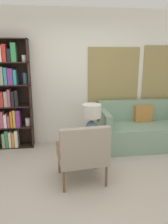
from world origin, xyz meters
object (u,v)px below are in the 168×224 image
at_px(armchair, 83,152).
at_px(bookshelf, 9,95).
at_px(side_table, 89,135).
at_px(table_lamp, 92,115).
at_px(couch, 144,129).

bearing_deg(armchair, bookshelf, 129.99).
distance_m(bookshelf, armchair, 2.04).
bearing_deg(side_table, armchair, -104.22).
bearing_deg(bookshelf, armchair, -50.01).
xyz_separation_m(armchair, table_lamp, (0.23, 0.70, 0.34)).
relative_size(armchair, couch, 0.49).
distance_m(side_table, table_lamp, 0.37).
relative_size(couch, side_table, 3.42).
relative_size(bookshelf, table_lamp, 4.35).
bearing_deg(table_lamp, side_table, 142.27).
height_order(bookshelf, armchair, bookshelf).
bearing_deg(armchair, side_table, 75.78).
xyz_separation_m(couch, table_lamp, (-1.19, -0.55, 0.50)).
xyz_separation_m(bookshelf, side_table, (1.44, -0.77, -0.58)).
bearing_deg(side_table, bookshelf, 151.97).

